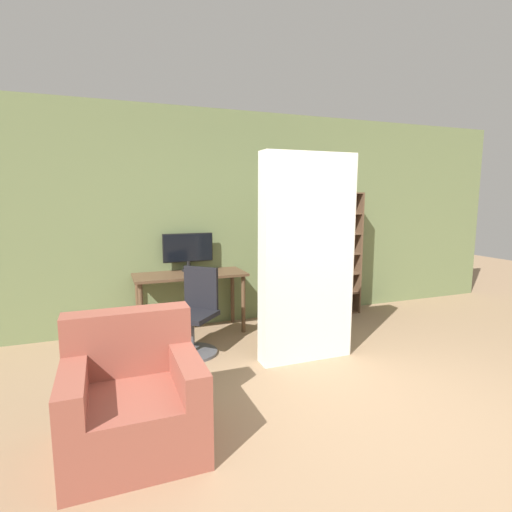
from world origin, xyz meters
name	(u,v)px	position (x,y,z in m)	size (l,w,h in m)	color
ground_plane	(394,430)	(0.00, 0.00, 0.00)	(16.00, 16.00, 0.00)	#937556
wall_back	(252,218)	(0.00, 2.85, 1.35)	(8.00, 0.06, 2.70)	#6B7A4C
desk	(190,282)	(-0.90, 2.55, 0.62)	(1.31, 0.55, 0.73)	brown
monitor	(188,249)	(-0.89, 2.72, 1.00)	(0.61, 0.17, 0.46)	black
office_chair	(195,320)	(-1.00, 1.91, 0.35)	(0.62, 0.62, 0.89)	#4C4C51
bookshelf	(330,251)	(1.09, 2.68, 0.88)	(0.65, 0.33, 1.69)	brown
mattress_near	(307,259)	(0.02, 1.35, 1.02)	(0.95, 0.22, 2.05)	silver
armchair	(133,398)	(-1.72, 0.50, 0.32)	(0.85, 0.80, 0.85)	#934C3D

